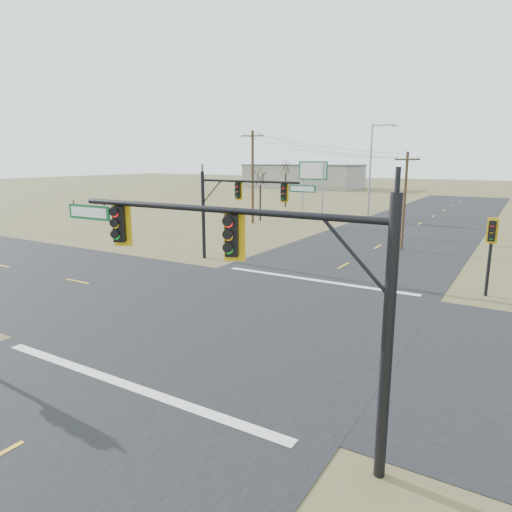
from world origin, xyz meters
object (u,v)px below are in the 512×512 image
Objects in this scene: pedestal_signal_ne at (491,239)px; highway_sign at (313,178)px; mast_arm_near at (234,256)px; bare_tree_a at (260,176)px; mast_arm_far at (241,198)px; streetlight_c at (372,165)px; utility_pole_near at (405,199)px; bare_tree_b at (286,166)px; utility_pole_far at (253,176)px.

pedestal_signal_ne is 34.87m from highway_sign.
mast_arm_near is 1.58× the size of bare_tree_a.
streetlight_c reaches higher than mast_arm_far.
utility_pole_near is at bearing -26.73° from bare_tree_a.
bare_tree_a is 16.51m from bare_tree_b.
pedestal_signal_ne is at bearing -49.50° from bare_tree_b.
bare_tree_a is (-20.91, 36.64, 0.45)m from mast_arm_near.
mast_arm_near is 1.35× the size of utility_pole_near.
pedestal_signal_ne is at bearing -56.63° from utility_pole_near.
pedestal_signal_ne is 0.61× the size of highway_sign.
bare_tree_b is (-5.23, 18.03, 0.83)m from utility_pole_far.
highway_sign is 0.61× the size of streetlight_c.
bare_tree_a is (-10.28, 19.99, 0.62)m from mast_arm_far.
mast_arm_near is 48.28m from streetlight_c.
bare_tree_a is (-18.65, 9.39, 1.11)m from utility_pole_near.
bare_tree_b is (-15.16, 35.73, 1.55)m from mast_arm_far.
mast_arm_far is (-10.63, 16.66, -0.17)m from mast_arm_near.
streetlight_c is (6.40, 3.36, 1.56)m from highway_sign.
utility_pole_far is at bearing -81.09° from bare_tree_a.
streetlight_c is 1.48× the size of bare_tree_b.
utility_pole_far reaches higher than highway_sign.
utility_pole_far reaches higher than utility_pole_near.
utility_pole_far reaches higher than pedestal_signal_ne.
bare_tree_a is at bearing 113.26° from mast_arm_far.
mast_arm_near is 27.35m from utility_pole_near.
utility_pole_near reaches higher than pedestal_signal_ne.
utility_pole_far reaches higher than mast_arm_far.
pedestal_signal_ne is 34.26m from streetlight_c.
bare_tree_b reaches higher than mast_arm_far.
streetlight_c reaches higher than bare_tree_b.
highway_sign reaches higher than bare_tree_a.
mast_arm_far is at bearing -67.01° from bare_tree_b.
utility_pole_far is at bearing 115.31° from mast_arm_far.
utility_pole_far is 0.90× the size of streetlight_c.
mast_arm_far is 1.29× the size of highway_sign.
utility_pole_near is at bearing -21.24° from utility_pole_far.
bare_tree_a is at bearing -127.06° from highway_sign.
utility_pole_far reaches higher than bare_tree_b.
utility_pole_near reaches higher than mast_arm_near.
mast_arm_near is 1.02× the size of utility_pole_far.
streetlight_c is (-15.70, 30.27, 3.26)m from pedestal_signal_ne.
utility_pole_near is 34.50m from bare_tree_b.
utility_pole_near is at bearing -57.62° from highway_sign.
utility_pole_far is 1.48× the size of highway_sign.
mast_arm_near is 58.41m from bare_tree_b.
mast_arm_near is at bearing -85.27° from utility_pole_near.
utility_pole_far is (-18.30, 7.11, 1.21)m from utility_pole_near.
mast_arm_near reaches higher than pedestal_signal_ne.
utility_pole_far reaches higher than mast_arm_near.
pedestal_signal_ne is 0.37× the size of streetlight_c.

